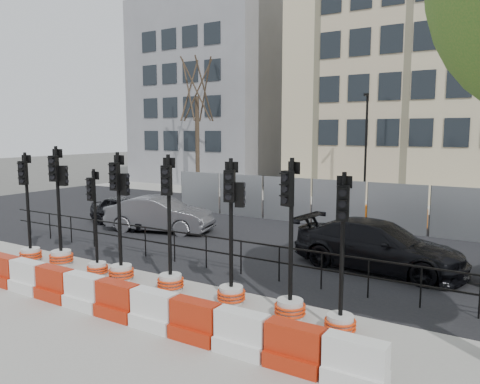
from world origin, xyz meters
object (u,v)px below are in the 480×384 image
Objects in this scene: car_a at (127,211)px; car_c at (378,246)px; traffic_signal_a at (29,239)px; traffic_signal_d at (121,251)px; traffic_signal_h at (341,302)px.

car_c is at bearing -84.38° from car_a.
traffic_signal_d is at bearing -17.14° from traffic_signal_a.
car_c is at bearing 7.80° from traffic_signal_a.
traffic_signal_d is at bearing 135.54° from car_c.
traffic_signal_h is 0.82× the size of car_a.
car_a is (-1.36, 5.48, -0.05)m from traffic_signal_a.
car_a is at bearing 92.36° from car_c.
traffic_signal_h is (6.22, -0.14, -0.16)m from traffic_signal_d.
traffic_signal_a is 0.97× the size of traffic_signal_d.
traffic_signal_d reaches higher than traffic_signal_h.
traffic_signal_h is at bearing -106.46° from car_a.
car_a is (-5.18, 5.35, -0.18)m from traffic_signal_d.
car_a is 10.84m from car_c.
traffic_signal_a is at bearing 166.61° from traffic_signal_h.
traffic_signal_d reaches higher than traffic_signal_a.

